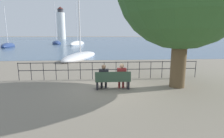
% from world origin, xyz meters
% --- Properties ---
extents(ground_plane, '(1000.00, 1000.00, 0.00)m').
position_xyz_m(ground_plane, '(0.00, 0.00, 0.00)').
color(ground_plane, gray).
extents(harbor_water, '(600.00, 300.00, 0.01)m').
position_xyz_m(harbor_water, '(0.00, 160.31, 0.00)').
color(harbor_water, '#47607A').
rests_on(harbor_water, ground_plane).
extents(park_bench, '(1.73, 0.45, 0.90)m').
position_xyz_m(park_bench, '(0.00, -0.06, 0.43)').
color(park_bench, '#334C38').
rests_on(park_bench, ground_plane).
extents(seated_person_left, '(0.47, 0.35, 1.23)m').
position_xyz_m(seated_person_left, '(-0.44, 0.01, 0.68)').
color(seated_person_left, black).
rests_on(seated_person_left, ground_plane).
extents(seated_person_right, '(0.44, 0.35, 1.27)m').
position_xyz_m(seated_person_right, '(0.44, 0.01, 0.70)').
color(seated_person_right, maroon).
rests_on(seated_person_right, ground_plane).
extents(promenade_railing, '(10.82, 0.04, 1.05)m').
position_xyz_m(promenade_railing, '(0.00, 2.05, 0.69)').
color(promenade_railing, black).
rests_on(promenade_railing, ground_plane).
extents(sailboat_0, '(4.22, 9.12, 12.03)m').
position_xyz_m(sailboat_0, '(-6.58, 40.34, 0.38)').
color(sailboat_0, white).
rests_on(sailboat_0, ground_plane).
extents(sailboat_1, '(4.34, 8.09, 10.84)m').
position_xyz_m(sailboat_1, '(-2.78, 11.65, 0.27)').
color(sailboat_1, silver).
rests_on(sailboat_1, ground_plane).
extents(sailboat_2, '(3.12, 7.08, 9.28)m').
position_xyz_m(sailboat_2, '(-20.97, 32.54, 0.33)').
color(sailboat_2, navy).
rests_on(sailboat_2, ground_plane).
extents(sailboat_3, '(3.98, 6.69, 12.85)m').
position_xyz_m(sailboat_3, '(-13.70, 46.88, 0.36)').
color(sailboat_3, navy).
rests_on(sailboat_3, ground_plane).
extents(harbor_lighthouse, '(5.22, 5.22, 21.26)m').
position_xyz_m(harbor_lighthouse, '(-25.89, 113.85, 9.89)').
color(harbor_lighthouse, white).
rests_on(harbor_lighthouse, ground_plane).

